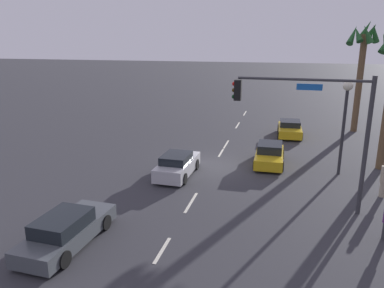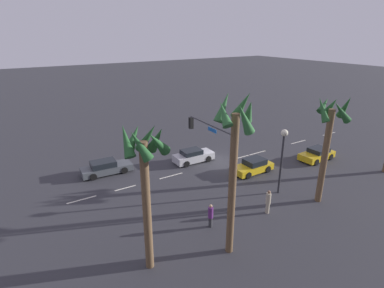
{
  "view_description": "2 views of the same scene",
  "coord_description": "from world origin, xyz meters",
  "px_view_note": "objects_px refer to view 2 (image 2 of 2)",
  "views": [
    {
      "loc": [
        22.27,
        4.21,
        7.8
      ],
      "look_at": [
        2.85,
        -0.67,
        2.18
      ],
      "focal_mm": 35.19,
      "sensor_mm": 36.0,
      "label": 1
    },
    {
      "loc": [
        17.8,
        22.95,
        12.66
      ],
      "look_at": [
        3.04,
        -0.59,
        2.48
      ],
      "focal_mm": 28.68,
      "sensor_mm": 36.0,
      "label": 2
    }
  ],
  "objects_px": {
    "car_1": "(193,156)",
    "pedestrian_1": "(211,215)",
    "traffic_signal": "(216,150)",
    "car_0": "(106,168)",
    "pedestrian_0": "(268,201)",
    "streetlamp": "(283,149)",
    "palm_tree_1": "(145,166)",
    "palm_tree_3": "(330,129)",
    "car_3": "(317,154)",
    "car_2": "(253,166)",
    "palm_tree_2": "(235,144)"
  },
  "relations": [
    {
      "from": "car_0",
      "to": "pedestrian_1",
      "type": "xyz_separation_m",
      "value": [
        -3.47,
        12.19,
        0.31
      ]
    },
    {
      "from": "car_2",
      "to": "streetlamp",
      "type": "height_order",
      "value": "streetlamp"
    },
    {
      "from": "car_1",
      "to": "pedestrian_1",
      "type": "height_order",
      "value": "pedestrian_1"
    },
    {
      "from": "car_2",
      "to": "traffic_signal",
      "type": "relative_size",
      "value": 0.64
    },
    {
      "from": "palm_tree_1",
      "to": "pedestrian_1",
      "type": "bearing_deg",
      "value": -166.01
    },
    {
      "from": "car_2",
      "to": "palm_tree_3",
      "type": "relative_size",
      "value": 0.47
    },
    {
      "from": "pedestrian_1",
      "to": "car_3",
      "type": "bearing_deg",
      "value": -167.04
    },
    {
      "from": "palm_tree_1",
      "to": "streetlamp",
      "type": "bearing_deg",
      "value": -170.27
    },
    {
      "from": "car_1",
      "to": "car_2",
      "type": "height_order",
      "value": "car_1"
    },
    {
      "from": "pedestrian_0",
      "to": "palm_tree_1",
      "type": "xyz_separation_m",
      "value": [
        9.66,
        0.43,
        5.32
      ]
    },
    {
      "from": "car_3",
      "to": "pedestrian_0",
      "type": "xyz_separation_m",
      "value": [
        11.77,
        4.6,
        0.39
      ]
    },
    {
      "from": "car_3",
      "to": "pedestrian_1",
      "type": "xyz_separation_m",
      "value": [
        16.35,
        3.76,
        0.33
      ]
    },
    {
      "from": "car_2",
      "to": "pedestrian_1",
      "type": "height_order",
      "value": "pedestrian_1"
    },
    {
      "from": "palm_tree_1",
      "to": "pedestrian_0",
      "type": "bearing_deg",
      "value": -177.44
    },
    {
      "from": "palm_tree_1",
      "to": "car_2",
      "type": "bearing_deg",
      "value": -155.17
    },
    {
      "from": "car_2",
      "to": "palm_tree_1",
      "type": "bearing_deg",
      "value": 24.83
    },
    {
      "from": "traffic_signal",
      "to": "pedestrian_1",
      "type": "relative_size",
      "value": 3.6
    },
    {
      "from": "palm_tree_3",
      "to": "car_3",
      "type": "bearing_deg",
      "value": -142.01
    },
    {
      "from": "car_3",
      "to": "traffic_signal",
      "type": "distance_m",
      "value": 14.56
    },
    {
      "from": "car_1",
      "to": "traffic_signal",
      "type": "relative_size",
      "value": 0.67
    },
    {
      "from": "car_2",
      "to": "streetlamp",
      "type": "xyz_separation_m",
      "value": [
        0.93,
        4.12,
        3.32
      ]
    },
    {
      "from": "car_0",
      "to": "traffic_signal",
      "type": "relative_size",
      "value": 0.75
    },
    {
      "from": "car_1",
      "to": "traffic_signal",
      "type": "height_order",
      "value": "traffic_signal"
    },
    {
      "from": "car_2",
      "to": "palm_tree_3",
      "type": "distance_m",
      "value": 8.71
    },
    {
      "from": "car_0",
      "to": "pedestrian_0",
      "type": "bearing_deg",
      "value": 121.7
    },
    {
      "from": "car_1",
      "to": "pedestrian_1",
      "type": "distance_m",
      "value": 11.36
    },
    {
      "from": "car_3",
      "to": "pedestrian_0",
      "type": "height_order",
      "value": "pedestrian_0"
    },
    {
      "from": "car_2",
      "to": "car_3",
      "type": "height_order",
      "value": "car_2"
    },
    {
      "from": "palm_tree_3",
      "to": "palm_tree_1",
      "type": "bearing_deg",
      "value": -2.0
    },
    {
      "from": "pedestrian_1",
      "to": "palm_tree_2",
      "type": "distance_m",
      "value": 6.58
    },
    {
      "from": "car_2",
      "to": "traffic_signal",
      "type": "bearing_deg",
      "value": 20.18
    },
    {
      "from": "pedestrian_0",
      "to": "traffic_signal",
      "type": "bearing_deg",
      "value": -57.8
    },
    {
      "from": "palm_tree_3",
      "to": "traffic_signal",
      "type": "bearing_deg",
      "value": -33.02
    },
    {
      "from": "car_1",
      "to": "car_3",
      "type": "distance_m",
      "value": 13.01
    },
    {
      "from": "car_1",
      "to": "pedestrian_1",
      "type": "relative_size",
      "value": 2.41
    },
    {
      "from": "car_3",
      "to": "streetlamp",
      "type": "relative_size",
      "value": 0.72
    },
    {
      "from": "traffic_signal",
      "to": "streetlamp",
      "type": "xyz_separation_m",
      "value": [
        -5.27,
        1.84,
        -0.41
      ]
    },
    {
      "from": "car_1",
      "to": "traffic_signal",
      "type": "distance_m",
      "value": 8.73
    },
    {
      "from": "car_3",
      "to": "palm_tree_3",
      "type": "bearing_deg",
      "value": 37.99
    },
    {
      "from": "car_1",
      "to": "car_2",
      "type": "bearing_deg",
      "value": 124.17
    },
    {
      "from": "palm_tree_3",
      "to": "pedestrian_0",
      "type": "bearing_deg",
      "value": -11.24
    },
    {
      "from": "pedestrian_1",
      "to": "streetlamp",
      "type": "bearing_deg",
      "value": -173.19
    },
    {
      "from": "car_0",
      "to": "car_3",
      "type": "bearing_deg",
      "value": 156.97
    },
    {
      "from": "palm_tree_1",
      "to": "palm_tree_2",
      "type": "height_order",
      "value": "palm_tree_2"
    },
    {
      "from": "streetlamp",
      "to": "traffic_signal",
      "type": "bearing_deg",
      "value": -19.24
    },
    {
      "from": "car_1",
      "to": "pedestrian_1",
      "type": "bearing_deg",
      "value": 63.7
    },
    {
      "from": "car_0",
      "to": "traffic_signal",
      "type": "bearing_deg",
      "value": 121.51
    },
    {
      "from": "car_1",
      "to": "palm_tree_2",
      "type": "xyz_separation_m",
      "value": [
        5.45,
        12.78,
        6.32
      ]
    },
    {
      "from": "car_0",
      "to": "pedestrian_0",
      "type": "xyz_separation_m",
      "value": [
        -8.04,
        13.02,
        0.38
      ]
    },
    {
      "from": "car_0",
      "to": "pedestrian_0",
      "type": "relative_size",
      "value": 2.54
    }
  ]
}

